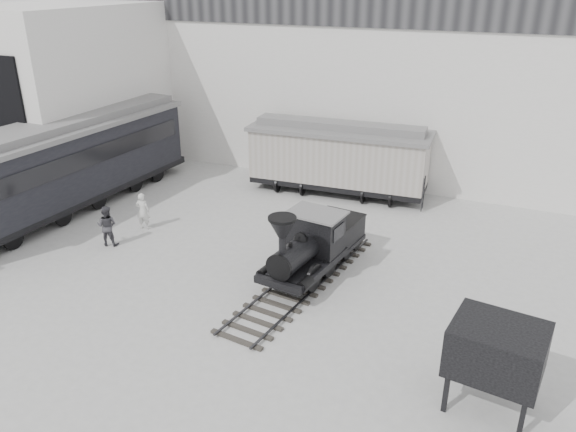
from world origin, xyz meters
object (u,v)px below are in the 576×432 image
at_px(locomotive, 312,248).
at_px(visitor_b, 107,226).
at_px(passenger_coach, 66,164).
at_px(visitor_a, 143,211).
at_px(boxcar, 339,156).
at_px(coal_hopper, 496,356).

xyz_separation_m(locomotive, visitor_b, (-8.66, -0.99, -0.27)).
height_order(passenger_coach, visitor_a, passenger_coach).
xyz_separation_m(boxcar, coal_hopper, (8.71, -13.15, -0.34)).
bearing_deg(locomotive, visitor_b, -166.34).
distance_m(locomotive, visitor_a, 8.37).
relative_size(locomotive, boxcar, 0.96).
relative_size(boxcar, visitor_a, 5.51).
bearing_deg(visitor_b, passenger_coach, -46.30).
distance_m(passenger_coach, visitor_b, 5.07).
height_order(visitor_a, visitor_b, visitor_b).
bearing_deg(locomotive, passenger_coach, -179.23).
relative_size(boxcar, visitor_b, 5.34).
relative_size(locomotive, visitor_b, 5.13).
xyz_separation_m(passenger_coach, visitor_a, (4.59, -0.52, -1.38)).
bearing_deg(passenger_coach, boxcar, 36.31).
distance_m(visitor_a, coal_hopper, 16.07).
relative_size(locomotive, coal_hopper, 3.58).
bearing_deg(visitor_a, passenger_coach, -19.86).
xyz_separation_m(locomotive, boxcar, (-1.94, 8.57, 0.81)).
distance_m(locomotive, passenger_coach, 13.03).
height_order(boxcar, visitor_b, boxcar).
bearing_deg(coal_hopper, visitor_b, 174.46).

